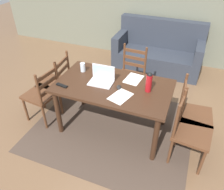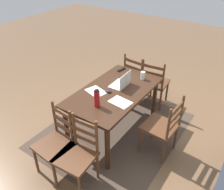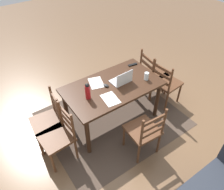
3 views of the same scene
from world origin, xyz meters
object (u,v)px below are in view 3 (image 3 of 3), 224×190
at_px(chair_right_near, 49,121).
at_px(laptop, 122,80).
at_px(dining_table, 112,90).
at_px(chair_left_near, 152,74).
at_px(chair_left_far, 166,83).
at_px(chair_far_head, 144,131).
at_px(drinking_glass, 146,76).
at_px(water_bottle, 88,91).
at_px(tv_remote, 133,65).
at_px(chair_right_far, 58,136).
at_px(computer_mouse, 106,85).

xyz_separation_m(chair_right_near, laptop, (-1.24, 0.20, 0.37)).
bearing_deg(laptop, chair_right_near, -9.04).
relative_size(dining_table, chair_left_near, 1.64).
height_order(chair_left_far, chair_far_head, same).
distance_m(dining_table, drinking_glass, 0.60).
xyz_separation_m(chair_far_head, water_bottle, (0.46, -0.78, 0.46)).
xyz_separation_m(chair_left_near, tv_remote, (0.44, -0.09, 0.33)).
distance_m(chair_right_near, drinking_glass, 1.70).
xyz_separation_m(chair_far_head, chair_right_far, (1.06, -0.64, 0.00)).
height_order(chair_left_near, tv_remote, chair_left_near).
relative_size(chair_left_far, drinking_glass, 7.27).
bearing_deg(chair_right_far, computer_mouse, -167.41).
height_order(computer_mouse, tv_remote, computer_mouse).
distance_m(chair_far_head, tv_remote, 1.30).
distance_m(chair_far_head, chair_left_near, 1.46).
xyz_separation_m(chair_right_far, laptop, (-1.24, -0.15, 0.37)).
distance_m(laptop, tv_remote, 0.54).
height_order(chair_right_far, computer_mouse, chair_right_far).
bearing_deg(chair_right_near, chair_left_far, 170.59).
relative_size(chair_left_far, chair_left_near, 1.00).
height_order(chair_right_near, laptop, laptop).
xyz_separation_m(chair_far_head, tv_remote, (-0.63, -1.08, 0.33)).
height_order(chair_left_far, water_bottle, water_bottle).
bearing_deg(computer_mouse, water_bottle, -5.87).
bearing_deg(laptop, chair_left_near, -167.06).
relative_size(water_bottle, computer_mouse, 2.72).
height_order(drinking_glass, tv_remote, drinking_glass).
distance_m(chair_far_head, drinking_glass, 0.92).
height_order(laptop, computer_mouse, laptop).
xyz_separation_m(chair_right_far, water_bottle, (-0.60, -0.14, 0.46)).
height_order(chair_right_near, tv_remote, chair_right_near).
bearing_deg(chair_left_far, chair_far_head, 30.59).
bearing_deg(tv_remote, drinking_glass, -1.45).
height_order(chair_left_far, chair_right_near, same).
bearing_deg(chair_far_head, chair_left_near, -137.09).
bearing_deg(chair_far_head, drinking_glass, -131.09).
distance_m(dining_table, chair_left_far, 1.10).
relative_size(water_bottle, tv_remote, 1.60).
bearing_deg(computer_mouse, chair_left_near, 168.76).
height_order(chair_left_far, computer_mouse, chair_left_far).
bearing_deg(tv_remote, water_bottle, -65.62).
height_order(dining_table, laptop, laptop).
bearing_deg(chair_far_head, chair_right_far, -30.98).
xyz_separation_m(chair_left_near, laptop, (0.89, 0.21, 0.37)).
height_order(chair_left_far, laptop, laptop).
bearing_deg(drinking_glass, chair_far_head, 48.91).
bearing_deg(drinking_glass, tv_remote, -100.09).
bearing_deg(chair_left_near, chair_far_head, 42.91).
distance_m(chair_right_near, tv_remote, 1.73).
height_order(chair_right_near, water_bottle, water_bottle).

